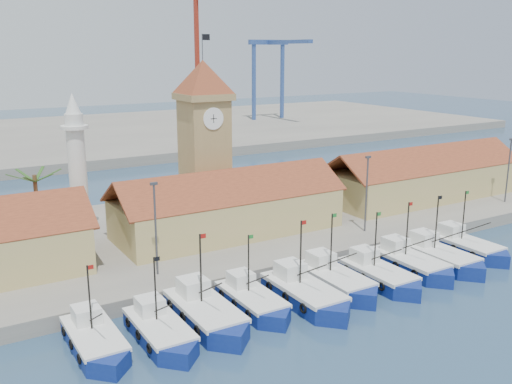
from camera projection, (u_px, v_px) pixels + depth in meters
ground at (335, 307)px, 50.88m from camera, size 400.00×400.00×0.00m
quay at (213, 229)px, 70.67m from camera, size 140.00×32.00×1.50m
terminal at (58, 138)px, 142.16m from camera, size 240.00×80.00×2.00m
boat_0 at (96, 342)px, 43.33m from camera, size 3.41×9.35×7.07m
boat_1 at (161, 333)px, 44.78m from camera, size 3.46×9.47×7.17m
boat_2 at (207, 315)px, 47.53m from camera, size 3.91×10.72×8.11m
boat_3 at (254, 302)px, 50.22m from camera, size 3.43×9.38×7.10m
boat_4 at (306, 295)px, 51.39m from camera, size 3.89×10.65×8.06m
boat_5 at (336, 282)px, 54.48m from camera, size 3.75×10.27×7.77m
boat_6 at (380, 276)px, 55.84m from camera, size 3.62×9.91×7.50m
boat_7 at (412, 265)px, 58.87m from camera, size 3.70×10.13×7.66m
boat_8 at (441, 258)px, 60.62m from camera, size 3.80×10.41×7.88m
boat_9 at (468, 248)px, 63.90m from camera, size 3.65×9.99×7.56m
hall_center at (228, 212)px, 66.56m from camera, size 27.04×10.13×7.61m
hall_right at (423, 180)px, 82.52m from camera, size 31.20×10.13×7.61m
clock_tower at (204, 137)px, 69.61m from camera, size 5.80×5.80×22.70m
minaret at (77, 165)px, 64.34m from camera, size 3.00×3.00×16.30m
palm_tree at (37, 205)px, 61.02m from camera, size 5.60×5.03×8.39m
lamp_posts at (268, 206)px, 59.54m from camera, size 80.70×0.25×9.03m
crane_red_right at (199, 37)px, 149.11m from camera, size 1.00×32.18×42.71m
gantry at (274, 58)px, 165.68m from camera, size 13.00×22.00×23.20m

